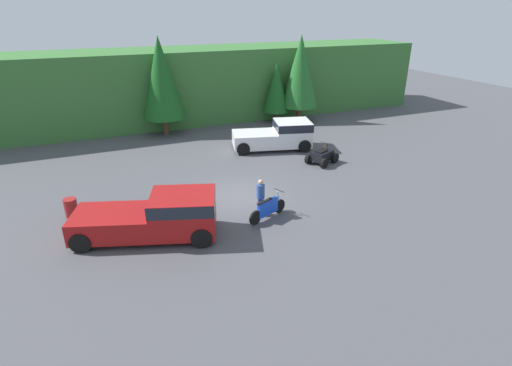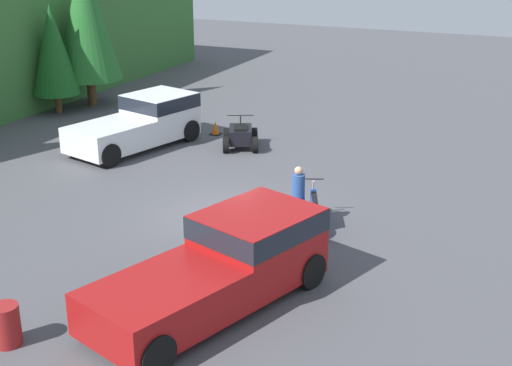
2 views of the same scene
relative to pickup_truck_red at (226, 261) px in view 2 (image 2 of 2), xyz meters
The scene contains 10 objects.
ground_plane 5.11m from the pickup_truck_red, 27.04° to the left, with size 80.00×80.00×0.00m, color #4C4C51.
tree_mid_left 19.09m from the pickup_truck_red, 49.77° to the left, with size 2.13×2.13×4.84m.
tree_mid_right 20.17m from the pickup_truck_red, 44.79° to the left, with size 3.03×3.03×6.89m.
pickup_truck_red is the anchor object (origin of this frame).
pickup_truck_second 12.59m from the pickup_truck_red, 40.92° to the left, with size 5.54×3.43×1.86m.
dirt_bike 4.83m from the pickup_truck_red, ahead, with size 2.12×1.04×1.17m.
quad_atv 11.74m from the pickup_truck_red, 23.64° to the left, with size 2.21×1.96×1.16m.
rider_person 4.61m from the pickup_truck_red, ahead, with size 0.38×0.39×1.78m.
traffic_cone 13.60m from the pickup_truck_red, 28.15° to the left, with size 0.42×0.42×0.55m.
steel_barrel 4.77m from the pickup_truck_red, 136.17° to the left, with size 0.58×0.58×0.88m.
Camera 2 is at (-17.26, -8.69, 8.06)m, focal length 50.00 mm.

